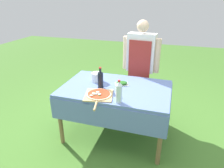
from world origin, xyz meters
name	(u,v)px	position (x,y,z in m)	size (l,w,h in m)	color
ground_plane	(115,134)	(0.00, 0.00, 0.00)	(12.00, 12.00, 0.00)	#477A2D
prep_table	(116,94)	(0.00, 0.00, 0.64)	(1.39, 0.90, 0.74)	#607AB7
person_cook	(141,62)	(0.20, 0.66, 0.89)	(0.56, 0.22, 1.51)	#70604C
pizza_on_peel	(99,95)	(-0.13, -0.29, 0.75)	(0.38, 0.53, 0.05)	tan
oil_bottle	(100,80)	(-0.18, -0.07, 0.85)	(0.07, 0.07, 0.28)	black
water_bottle	(119,92)	(0.14, -0.37, 0.86)	(0.07, 0.07, 0.27)	silver
herb_container	(122,83)	(0.05, 0.12, 0.75)	(0.21, 0.19, 0.04)	silver
mixing_tub	(97,77)	(-0.31, 0.12, 0.80)	(0.15, 0.15, 0.12)	silver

